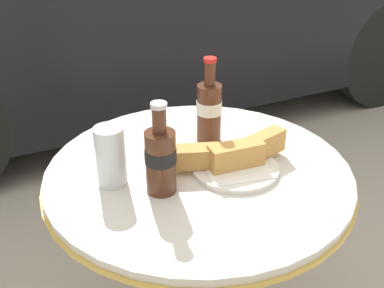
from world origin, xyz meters
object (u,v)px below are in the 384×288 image
object	(u,v)px
drinking_glass	(111,159)
lunch_plate_near	(232,158)
cola_bottle_left	(161,158)
cola_bottle_right	(209,109)
bistro_table	(198,221)

from	to	relation	value
drinking_glass	lunch_plate_near	bearing A→B (deg)	-12.99
cola_bottle_left	cola_bottle_right	world-z (taller)	cola_bottle_right
cola_bottle_right	drinking_glass	bearing A→B (deg)	-162.97
bistro_table	cola_bottle_left	xyz separation A→B (m)	(-0.12, -0.05, 0.24)
drinking_glass	bistro_table	bearing A→B (deg)	-8.45
drinking_glass	lunch_plate_near	xyz separation A→B (m)	(0.28, -0.06, -0.04)
bistro_table	cola_bottle_left	bearing A→B (deg)	-158.20
cola_bottle_right	lunch_plate_near	distance (m)	0.17
drinking_glass	lunch_plate_near	world-z (taller)	drinking_glass
bistro_table	lunch_plate_near	xyz separation A→B (m)	(0.07, -0.03, 0.19)
cola_bottle_left	lunch_plate_near	world-z (taller)	cola_bottle_left
bistro_table	cola_bottle_right	xyz separation A→B (m)	(0.09, 0.12, 0.25)
cola_bottle_left	drinking_glass	bearing A→B (deg)	139.66
cola_bottle_right	drinking_glass	world-z (taller)	cola_bottle_right
cola_bottle_left	cola_bottle_right	size ratio (longest dim) A/B	0.94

